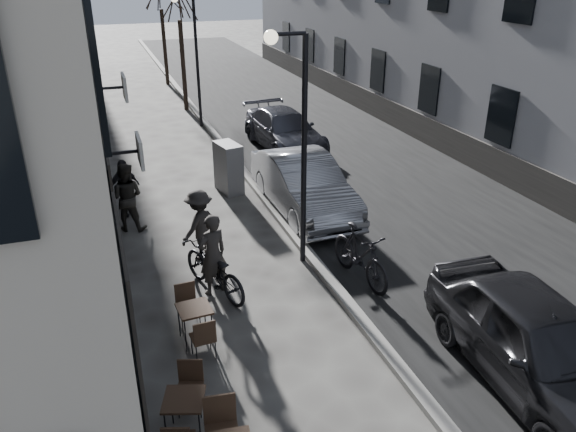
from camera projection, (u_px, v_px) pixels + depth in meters
road at (306, 130)px, 22.61m from camera, size 7.30×60.00×0.00m
kerb at (217, 137)px, 21.50m from camera, size 0.25×60.00×0.12m
streetlamp_near at (297, 127)px, 11.51m from camera, size 0.90×0.28×5.09m
streetlamp_far at (192, 47)px, 21.81m from camera, size 0.90×0.28×5.09m
tree_near at (178, 1)px, 23.78m from camera, size 2.40×2.40×5.70m
bistro_set_b at (185, 413)px, 7.98m from camera, size 0.79×1.44×0.82m
bistro_set_c at (195, 321)px, 10.00m from camera, size 0.61×1.43×0.83m
utility_cabinet at (229, 168)px, 16.42m from camera, size 0.73×1.07×1.47m
bicycle at (214, 269)px, 11.43m from camera, size 1.42×2.17×1.08m
cyclist_rider at (213, 255)px, 11.29m from camera, size 0.75×0.63×1.76m
pedestrian_near at (126, 197)px, 14.01m from camera, size 1.04×0.94×1.76m
pedestrian_mid at (200, 225)px, 12.65m from camera, size 1.24×1.16×1.68m
pedestrian_far at (124, 188)px, 14.86m from camera, size 0.98×0.75×1.55m
car_near at (537, 342)px, 8.88m from camera, size 2.09×4.65×1.55m
car_mid at (304, 184)px, 15.11m from camera, size 1.71×4.68×1.53m
car_far at (284, 130)px, 20.23m from camera, size 2.21×4.77×1.35m
moped at (360, 255)px, 11.83m from camera, size 0.84×2.08×1.22m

